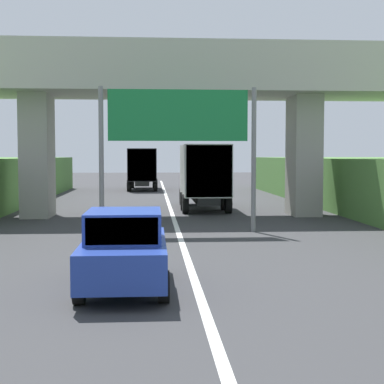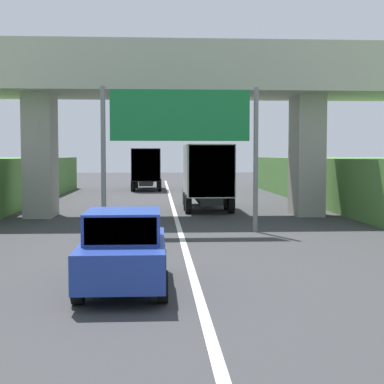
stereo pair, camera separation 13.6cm
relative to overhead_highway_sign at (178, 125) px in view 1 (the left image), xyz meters
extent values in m
cube|color=white|center=(0.00, -0.07, -4.02)|extent=(0.20, 88.05, 0.01)
cube|color=#ADA89E|center=(0.00, 5.94, 2.26)|extent=(40.00, 4.80, 1.10)
cube|color=#ADA89E|center=(0.00, 3.72, 3.36)|extent=(40.00, 0.36, 1.10)
cube|color=#ADA89E|center=(0.00, 8.16, 3.36)|extent=(40.00, 0.36, 1.10)
cube|color=#9F9A91|center=(-6.34, 5.94, -1.15)|extent=(1.30, 2.20, 5.73)
cube|color=#9F9A91|center=(6.34, 5.94, -1.15)|extent=(1.30, 2.20, 5.73)
cylinder|color=slate|center=(-2.85, 0.00, -1.30)|extent=(0.18, 0.18, 5.43)
cylinder|color=slate|center=(2.85, 0.00, -1.30)|extent=(0.18, 0.18, 5.43)
cube|color=#167238|center=(0.00, 0.00, 0.36)|extent=(5.20, 0.12, 1.90)
cube|color=white|center=(0.00, -0.01, 0.36)|extent=(4.89, 0.01, 1.67)
cube|color=black|center=(1.74, 9.46, -3.36)|extent=(1.10, 7.30, 0.36)
cube|color=#236B38|center=(1.74, 12.06, -2.13)|extent=(2.10, 2.10, 2.10)
cube|color=#2D3842|center=(1.74, 13.08, -1.83)|extent=(1.89, 0.06, 0.90)
cube|color=#B7B7B2|center=(1.74, 8.41, -1.88)|extent=(2.30, 5.20, 2.60)
cube|color=gray|center=(1.74, 5.83, -1.88)|extent=(2.21, 0.04, 2.50)
cylinder|color=black|center=(0.77, 12.06, -3.54)|extent=(0.30, 0.96, 0.96)
cylinder|color=black|center=(2.71, 12.06, -3.54)|extent=(0.30, 0.96, 0.96)
cylinder|color=black|center=(0.67, 6.98, -3.54)|extent=(0.30, 0.96, 0.96)
cylinder|color=black|center=(2.81, 6.98, -3.54)|extent=(0.30, 0.96, 0.96)
cylinder|color=black|center=(0.67, 8.67, -3.54)|extent=(0.30, 0.96, 0.96)
cylinder|color=black|center=(2.81, 8.67, -3.54)|extent=(0.30, 0.96, 0.96)
cube|color=black|center=(-1.78, 27.29, -3.36)|extent=(1.10, 7.30, 0.36)
cube|color=black|center=(-1.78, 29.89, -2.13)|extent=(2.10, 2.10, 2.10)
cube|color=#2D3842|center=(-1.78, 30.91, -1.83)|extent=(1.89, 0.06, 0.90)
cube|color=black|center=(-1.78, 26.24, -1.88)|extent=(2.30, 5.20, 2.60)
cube|color=black|center=(-1.78, 23.66, -1.88)|extent=(2.21, 0.04, 2.50)
cylinder|color=black|center=(-2.75, 29.89, -3.54)|extent=(0.30, 0.96, 0.96)
cylinder|color=black|center=(-0.81, 29.89, -3.54)|extent=(0.30, 0.96, 0.96)
cylinder|color=black|center=(-2.85, 24.81, -3.54)|extent=(0.30, 0.96, 0.96)
cylinder|color=black|center=(-0.71, 24.81, -3.54)|extent=(0.30, 0.96, 0.96)
cylinder|color=black|center=(-2.85, 26.50, -3.54)|extent=(0.30, 0.96, 0.96)
cylinder|color=black|center=(-0.71, 26.50, -3.54)|extent=(0.30, 0.96, 0.96)
cube|color=#233D9E|center=(-1.57, -9.14, -3.32)|extent=(1.76, 4.10, 0.76)
cube|color=#233D9E|center=(-1.57, -9.29, -2.62)|extent=(1.56, 1.90, 0.64)
cube|color=#2D3842|center=(-1.57, -10.21, -2.62)|extent=(1.44, 0.06, 0.54)
cylinder|color=black|center=(-2.39, -7.87, -3.70)|extent=(0.22, 0.64, 0.64)
cylinder|color=black|center=(-0.75, -7.87, -3.70)|extent=(0.22, 0.64, 0.64)
cylinder|color=black|center=(-2.39, -10.41, -3.70)|extent=(0.22, 0.64, 0.64)
cylinder|color=black|center=(-0.75, -10.41, -3.70)|extent=(0.22, 0.64, 0.64)
camera|label=1|loc=(-0.96, -21.62, -1.13)|focal=54.16mm
camera|label=2|loc=(-0.82, -21.63, -1.13)|focal=54.16mm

